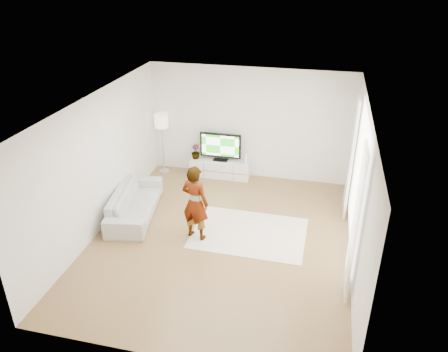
% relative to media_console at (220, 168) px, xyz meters
% --- Properties ---
extents(floor, '(6.00, 6.00, 0.00)m').
position_rel_media_console_xyz_m(floor, '(0.69, -2.76, -0.22)').
color(floor, olive).
rests_on(floor, ground).
extents(ceiling, '(6.00, 6.00, 0.00)m').
position_rel_media_console_xyz_m(ceiling, '(0.69, -2.76, 2.58)').
color(ceiling, white).
rests_on(ceiling, wall_back).
extents(wall_left, '(0.02, 6.00, 2.80)m').
position_rel_media_console_xyz_m(wall_left, '(-1.81, -2.76, 1.18)').
color(wall_left, white).
rests_on(wall_left, floor).
extents(wall_right, '(0.02, 6.00, 2.80)m').
position_rel_media_console_xyz_m(wall_right, '(3.19, -2.76, 1.18)').
color(wall_right, white).
rests_on(wall_right, floor).
extents(wall_back, '(5.00, 0.02, 2.80)m').
position_rel_media_console_xyz_m(wall_back, '(0.69, 0.24, 1.18)').
color(wall_back, white).
rests_on(wall_back, floor).
extents(wall_front, '(5.00, 0.02, 2.80)m').
position_rel_media_console_xyz_m(wall_front, '(0.69, -5.76, 1.18)').
color(wall_front, white).
rests_on(wall_front, floor).
extents(window, '(0.01, 2.60, 2.50)m').
position_rel_media_console_xyz_m(window, '(3.17, -2.46, 1.23)').
color(window, white).
rests_on(window, wall_right).
extents(curtain_near, '(0.04, 0.70, 2.60)m').
position_rel_media_console_xyz_m(curtain_near, '(3.09, -3.76, 1.13)').
color(curtain_near, white).
rests_on(curtain_near, floor).
extents(curtain_far, '(0.04, 0.70, 2.60)m').
position_rel_media_console_xyz_m(curtain_far, '(3.09, -1.16, 1.13)').
color(curtain_far, white).
rests_on(curtain_far, floor).
extents(media_console, '(1.53, 0.44, 0.43)m').
position_rel_media_console_xyz_m(media_console, '(0.00, 0.00, 0.00)').
color(media_console, white).
rests_on(media_console, floor).
extents(television, '(1.05, 0.21, 0.73)m').
position_rel_media_console_xyz_m(television, '(0.00, 0.03, 0.61)').
color(television, black).
rests_on(television, media_console).
extents(game_console, '(0.07, 0.17, 0.23)m').
position_rel_media_console_xyz_m(game_console, '(0.67, -0.00, 0.33)').
color(game_console, white).
rests_on(game_console, media_console).
extents(potted_plant, '(0.26, 0.26, 0.38)m').
position_rel_media_console_xyz_m(potted_plant, '(-0.65, 0.00, 0.41)').
color(potted_plant, '#3F7238').
rests_on(potted_plant, media_console).
extents(rug, '(2.31, 1.67, 0.01)m').
position_rel_media_console_xyz_m(rug, '(1.20, -2.42, -0.21)').
color(rug, '#F2E5CE').
rests_on(rug, floor).
extents(player, '(0.65, 0.51, 1.57)m').
position_rel_media_console_xyz_m(player, '(0.18, -2.79, 0.58)').
color(player, '#334772').
rests_on(player, rug).
extents(sofa, '(1.17, 2.21, 0.61)m').
position_rel_media_console_xyz_m(sofa, '(-1.36, -2.28, 0.09)').
color(sofa, '#A6A6A2').
rests_on(sofa, floor).
extents(floor_lamp, '(0.35, 0.35, 1.58)m').
position_rel_media_console_xyz_m(floor_lamp, '(-1.51, -0.06, 1.12)').
color(floor_lamp, silver).
rests_on(floor_lamp, floor).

